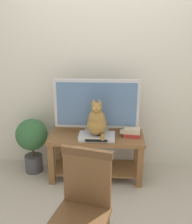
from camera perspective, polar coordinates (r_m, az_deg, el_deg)
ground_plane at (r=3.11m, az=0.77°, el=-18.31°), size 12.00×12.00×0.00m
back_wall at (r=3.46m, az=1.62°, el=10.74°), size 7.00×0.12×2.80m
tv_stand at (r=3.36m, az=0.05°, el=-7.76°), size 1.14×0.50×0.56m
tv at (r=3.24m, az=0.13°, el=1.41°), size 1.02×0.20×0.67m
media_box at (r=3.19m, az=0.18°, el=-5.18°), size 0.42×0.24×0.06m
cat at (r=3.10m, az=0.19°, el=-2.00°), size 0.23×0.30×0.44m
wooden_chair at (r=2.18m, az=-2.79°, el=-18.54°), size 0.50×0.50×0.96m
book_stack at (r=3.29m, az=7.43°, el=-4.13°), size 0.26×0.20×0.11m
potted_plant at (r=3.54m, az=-13.30°, el=-5.58°), size 0.40×0.40×0.71m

